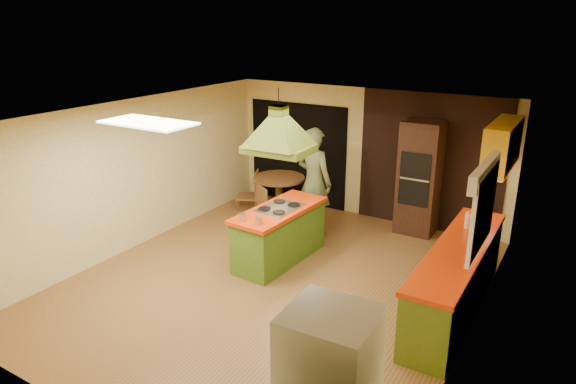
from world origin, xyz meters
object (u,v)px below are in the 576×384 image
Objects in this scene: man at (314,182)px; dining_table at (279,188)px; canister_large at (470,220)px; wall_oven at (419,178)px; kitchen_island at (279,234)px.

man reaches higher than dining_table.
wall_oven is at bearing 127.55° from canister_large.
canister_large reaches higher than dining_table.
canister_large is (3.87, -1.10, 0.49)m from dining_table.
kitchen_island is at bearing -57.79° from dining_table.
wall_oven is at bearing -135.92° from man.
wall_oven is (1.51, 2.28, 0.57)m from kitchen_island.
man is 0.95× the size of wall_oven.
wall_oven reaches higher than dining_table.
man reaches higher than kitchen_island.
dining_table is at bearing 164.08° from canister_large.
man is at bearing -146.47° from wall_oven.
dining_table is (-2.64, -0.50, -0.49)m from wall_oven.
kitchen_island is at bearing -166.06° from canister_large.
kitchen_island reaches higher than dining_table.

